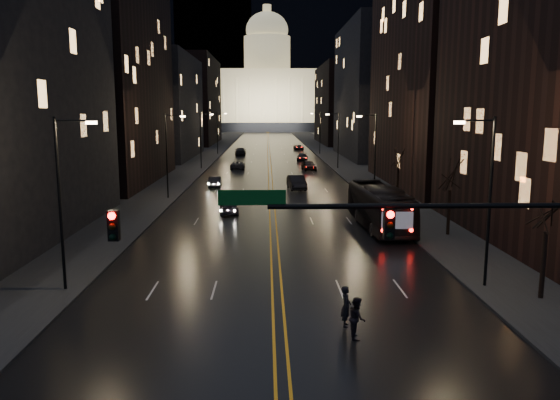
{
  "coord_description": "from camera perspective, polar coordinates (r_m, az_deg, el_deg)",
  "views": [
    {
      "loc": [
        -0.53,
        -17.47,
        9.28
      ],
      "look_at": [
        0.25,
        13.74,
        4.17
      ],
      "focal_mm": 35.0,
      "sensor_mm": 36.0,
      "label": 1
    }
  ],
  "objects": [
    {
      "name": "ground",
      "position": [
        19.79,
        0.28,
        -18.67
      ],
      "size": [
        900.0,
        900.0,
        0.0
      ],
      "primitive_type": "plane",
      "color": "black",
      "rests_on": "ground"
    },
    {
      "name": "streetlamp_right_dist",
      "position": [
        118.09,
        4.12,
        7.25
      ],
      "size": [
        2.13,
        0.25,
        9.0
      ],
      "color": "black",
      "rests_on": "ground"
    },
    {
      "name": "traffic_signal",
      "position": [
        19.07,
        18.36,
        -3.83
      ],
      "size": [
        17.29,
        0.45,
        7.0
      ],
      "color": "black",
      "rests_on": "ground"
    },
    {
      "name": "tree_right_far",
      "position": [
        57.29,
        12.27,
        4.33
      ],
      "size": [
        2.4,
        2.4,
        6.65
      ],
      "color": "black",
      "rests_on": "ground"
    },
    {
      "name": "mountain_ridge",
      "position": [
        403.39,
        4.56,
        17.22
      ],
      "size": [
        520.0,
        60.0,
        130.0
      ],
      "primitive_type": "cube",
      "color": "black",
      "rests_on": "ground"
    },
    {
      "name": "streetlamp_right_mid",
      "position": [
        58.73,
        9.75,
        5.07
      ],
      "size": [
        2.13,
        0.25,
        9.0
      ],
      "color": "black",
      "rests_on": "ground"
    },
    {
      "name": "pedestrian_a",
      "position": [
        24.22,
        6.91,
        -10.98
      ],
      "size": [
        0.53,
        0.73,
        1.83
      ],
      "primitive_type": "imported",
      "rotation": [
        0.0,
        0.0,
        1.42
      ],
      "color": "black",
      "rests_on": "ground"
    },
    {
      "name": "building_right_tall",
      "position": [
        71.48,
        16.85,
        16.74
      ],
      "size": [
        12.0,
        30.0,
        38.0
      ],
      "primitive_type": "cube",
      "color": "black",
      "rests_on": "ground"
    },
    {
      "name": "capitol",
      "position": [
        267.58,
        -1.34,
        10.99
      ],
      "size": [
        90.0,
        50.0,
        58.5
      ],
      "color": "black",
      "rests_on": "ground"
    },
    {
      "name": "building_left_mid",
      "position": [
        74.49,
        -17.81,
        12.5
      ],
      "size": [
        12.0,
        30.0,
        28.0
      ],
      "primitive_type": "cube",
      "color": "black",
      "rests_on": "ground"
    },
    {
      "name": "building_right_mid",
      "position": [
        111.63,
        9.88,
        11.08
      ],
      "size": [
        12.0,
        34.0,
        26.0
      ],
      "primitive_type": "cube",
      "color": "black",
      "rests_on": "ground"
    },
    {
      "name": "oncoming_car_b",
      "position": [
        67.38,
        -6.8,
        1.91
      ],
      "size": [
        1.65,
        4.24,
        1.37
      ],
      "primitive_type": "imported",
      "rotation": [
        0.0,
        0.0,
        3.19
      ],
      "color": "black",
      "rests_on": "ground"
    },
    {
      "name": "oncoming_car_a",
      "position": [
        49.74,
        -5.33,
        -0.66
      ],
      "size": [
        2.05,
        4.27,
        1.41
      ],
      "primitive_type": "imported",
      "rotation": [
        0.0,
        0.0,
        3.24
      ],
      "color": "black",
      "rests_on": "ground"
    },
    {
      "name": "building_left_far",
      "position": [
        111.37,
        -12.19,
        9.47
      ],
      "size": [
        12.0,
        34.0,
        20.0
      ],
      "primitive_type": "cube",
      "color": "black",
      "rests_on": "ground"
    },
    {
      "name": "streetlamp_left_near",
      "position": [
        29.63,
        -21.73,
        0.5
      ],
      "size": [
        2.13,
        0.25,
        9.0
      ],
      "color": "black",
      "rests_on": "ground"
    },
    {
      "name": "streetlamp_right_near",
      "position": [
        30.01,
        20.79,
        0.66
      ],
      "size": [
        2.13,
        0.25,
        9.0
      ],
      "color": "black",
      "rests_on": "ground"
    },
    {
      "name": "tree_right_mid",
      "position": [
        41.99,
        17.39,
        2.38
      ],
      "size": [
        2.4,
        2.4,
        6.65
      ],
      "color": "black",
      "rests_on": "ground"
    },
    {
      "name": "streetlamp_left_dist",
      "position": [
        117.99,
        -6.48,
        7.21
      ],
      "size": [
        2.13,
        0.25,
        9.0
      ],
      "color": "black",
      "rests_on": "ground"
    },
    {
      "name": "building_right_dist",
      "position": [
        158.94,
        6.45,
        9.87
      ],
      "size": [
        12.0,
        40.0,
        22.0
      ],
      "primitive_type": "cube",
      "color": "black",
      "rests_on": "ground"
    },
    {
      "name": "receding_car_b",
      "position": [
        86.05,
        3.04,
        3.64
      ],
      "size": [
        2.39,
        4.9,
        1.61
      ],
      "primitive_type": "imported",
      "rotation": [
        0.0,
        0.0,
        0.1
      ],
      "color": "black",
      "rests_on": "ground"
    },
    {
      "name": "road",
      "position": [
        147.76,
        -1.23,
        5.71
      ],
      "size": [
        20.0,
        320.0,
        0.02
      ],
      "primitive_type": "cube",
      "color": "black",
      "rests_on": "ground"
    },
    {
      "name": "streetlamp_left_far",
      "position": [
        88.17,
        -8.18,
        6.48
      ],
      "size": [
        2.13,
        0.25,
        9.0
      ],
      "color": "black",
      "rests_on": "ground"
    },
    {
      "name": "streetlamp_left_mid",
      "position": [
        58.53,
        -11.59,
        5.01
      ],
      "size": [
        2.13,
        0.25,
        9.0
      ],
      "color": "black",
      "rests_on": "ground"
    },
    {
      "name": "receding_car_a",
      "position": [
        65.03,
        1.74,
        1.84
      ],
      "size": [
        2.3,
        5.26,
        1.68
      ],
      "primitive_type": "imported",
      "rotation": [
        0.0,
        0.0,
        0.1
      ],
      "color": "black",
      "rests_on": "ground"
    },
    {
      "name": "pedestrian_b",
      "position": [
        23.12,
        8.05,
        -12.09
      ],
      "size": [
        0.52,
        0.88,
        1.76
      ],
      "primitive_type": "imported",
      "rotation": [
        0.0,
        0.0,
        1.51
      ],
      "color": "black",
      "rests_on": "ground"
    },
    {
      "name": "oncoming_car_c",
      "position": [
        88.22,
        -4.44,
        3.67
      ],
      "size": [
        2.23,
        4.8,
        1.33
      ],
      "primitive_type": "imported",
      "rotation": [
        0.0,
        0.0,
        3.15
      ],
      "color": "black",
      "rests_on": "ground"
    },
    {
      "name": "tree_right_near",
      "position": [
        29.23,
        26.17,
        -1.02
      ],
      "size": [
        2.4,
        2.4,
        6.65
      ],
      "color": "black",
      "rests_on": "ground"
    },
    {
      "name": "receding_car_d",
      "position": [
        131.62,
        1.96,
        5.53
      ],
      "size": [
        2.43,
        4.61,
        1.24
      ],
      "primitive_type": "imported",
      "rotation": [
        0.0,
        0.0,
        0.09
      ],
      "color": "black",
      "rests_on": "ground"
    },
    {
      "name": "oncoming_car_d",
      "position": [
        116.18,
        -4.15,
        5.09
      ],
      "size": [
        2.36,
        5.55,
        1.6
      ],
      "primitive_type": "imported",
      "rotation": [
        0.0,
        0.0,
        3.16
      ],
      "color": "black",
      "rests_on": "ground"
    },
    {
      "name": "bus",
      "position": [
        44.31,
        10.35,
        -0.72
      ],
      "size": [
        3.3,
        12.2,
        3.37
      ],
      "primitive_type": "imported",
      "rotation": [
        0.0,
        0.0,
        0.04
      ],
      "color": "black",
      "rests_on": "ground"
    },
    {
      "name": "sidewalk_right",
      "position": [
        148.47,
        4.21,
        5.73
      ],
      "size": [
        8.0,
        320.0,
        0.16
      ],
      "primitive_type": "cube",
      "color": "black",
      "rests_on": "ground"
    },
    {
      "name": "sidewalk_left",
      "position": [
        148.37,
        -6.67,
        5.69
      ],
      "size": [
        8.0,
        320.0,
        0.16
      ],
      "primitive_type": "cube",
      "color": "black",
      "rests_on": "ground"
    },
    {
      "name": "center_line",
      "position": [
        147.76,
        -1.23,
        5.71
      ],
      "size": [
        0.62,
        320.0,
        0.01
      ],
      "primitive_type": "cube",
      "color": "orange",
      "rests_on": "road"
    },
    {
      "name": "building_left_dist",
      "position": [
        158.82,
        -8.98,
        10.17
      ],
      "size": [
        12.0,
        40.0,
        24.0
      ],
      "primitive_type": "cube",
      "color": "black",
      "rests_on": "ground"
    },
    {
      "name": "streetlamp_right_far",
      "position": [
        88.3,
        5.99,
        6.53
      ],
      "size": [
        2.13,
        0.25,
        9.0
      ],
      "color": "black",
      "rests_on": "ground"
    },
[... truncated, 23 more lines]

